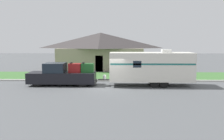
% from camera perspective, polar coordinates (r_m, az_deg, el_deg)
% --- Properties ---
extents(ground_plane, '(120.00, 120.00, 0.00)m').
position_cam_1_polar(ground_plane, '(21.23, -0.59, -4.18)').
color(ground_plane, '#515456').
extents(curb_strip, '(80.00, 0.30, 0.14)m').
position_cam_1_polar(curb_strip, '(24.91, -0.28, -2.40)').
color(curb_strip, beige).
rests_on(curb_strip, ground_plane).
extents(lawn_strip, '(80.00, 7.00, 0.03)m').
position_cam_1_polar(lawn_strip, '(28.52, -0.06, -1.35)').
color(lawn_strip, '#3D6B33').
rests_on(lawn_strip, ground_plane).
extents(house_across_street, '(12.51, 6.58, 5.15)m').
position_cam_1_polar(house_across_street, '(35.48, -2.61, 4.53)').
color(house_across_street, gray).
rests_on(house_across_street, ground_plane).
extents(pickup_truck, '(6.12, 2.07, 2.10)m').
position_cam_1_polar(pickup_truck, '(22.97, -11.17, -1.14)').
color(pickup_truck, black).
rests_on(pickup_truck, ground_plane).
extents(travel_trailer, '(8.41, 2.48, 3.25)m').
position_cam_1_polar(travel_trailer, '(22.51, 8.91, 0.77)').
color(travel_trailer, black).
rests_on(travel_trailer, ground_plane).
extents(mailbox, '(0.48, 0.20, 1.37)m').
position_cam_1_polar(mailbox, '(26.18, -13.25, 0.02)').
color(mailbox, brown).
rests_on(mailbox, ground_plane).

